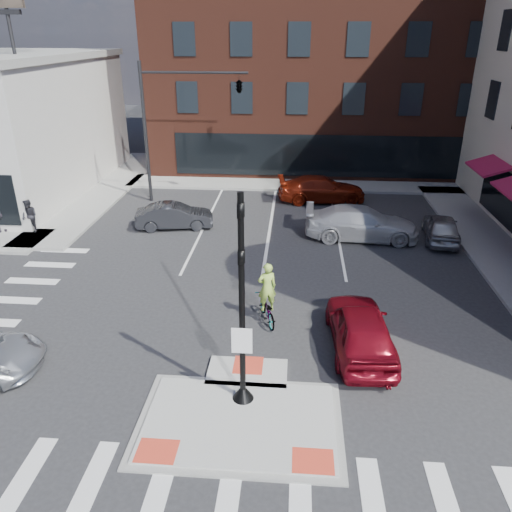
# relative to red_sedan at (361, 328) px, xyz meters

# --- Properties ---
(ground) EXTENTS (120.00, 120.00, 0.00)m
(ground) POSITION_rel_red_sedan_xyz_m (-3.50, -3.23, -0.78)
(ground) COLOR #28282B
(ground) RESTS_ON ground
(refuge_island) EXTENTS (5.40, 4.65, 0.13)m
(refuge_island) POSITION_rel_red_sedan_xyz_m (-3.50, -3.48, -0.73)
(refuge_island) COLOR gray
(refuge_island) RESTS_ON ground
(sidewalk_e) EXTENTS (3.00, 24.00, 0.15)m
(sidewalk_e) POSITION_rel_red_sedan_xyz_m (7.30, 6.77, -0.71)
(sidewalk_e) COLOR gray
(sidewalk_e) RESTS_ON ground
(sidewalk_n) EXTENTS (26.00, 3.00, 0.15)m
(sidewalk_n) POSITION_rel_red_sedan_xyz_m (-0.50, 18.77, -0.71)
(sidewalk_n) COLOR gray
(sidewalk_n) RESTS_ON ground
(building_n) EXTENTS (24.40, 18.40, 15.50)m
(building_n) POSITION_rel_red_sedan_xyz_m (-0.50, 28.76, 7.02)
(building_n) COLOR #4A2117
(building_n) RESTS_ON ground
(building_far_left) EXTENTS (10.00, 12.00, 10.00)m
(building_far_left) POSITION_rel_red_sedan_xyz_m (-7.50, 48.77, 4.22)
(building_far_left) COLOR slate
(building_far_left) RESTS_ON ground
(building_far_right) EXTENTS (12.00, 12.00, 12.00)m
(building_far_right) POSITION_rel_red_sedan_xyz_m (5.50, 50.77, 5.22)
(building_far_right) COLOR brown
(building_far_right) RESTS_ON ground
(signal_pole) EXTENTS (0.60, 0.60, 5.98)m
(signal_pole) POSITION_rel_red_sedan_xyz_m (-3.50, -2.83, 1.57)
(signal_pole) COLOR black
(signal_pole) RESTS_ON refuge_island
(mast_arm_signal) EXTENTS (6.10, 2.24, 8.00)m
(mast_arm_signal) POSITION_rel_red_sedan_xyz_m (-6.97, 14.77, 5.42)
(mast_arm_signal) COLOR black
(mast_arm_signal) RESTS_ON ground
(red_sedan) EXTENTS (2.12, 4.70, 1.57)m
(red_sedan) POSITION_rel_red_sedan_xyz_m (0.00, 0.00, 0.00)
(red_sedan) COLOR maroon
(red_sedan) RESTS_ON ground
(white_pickup) EXTENTS (5.60, 2.40, 1.61)m
(white_pickup) POSITION_rel_red_sedan_xyz_m (1.09, 9.65, 0.02)
(white_pickup) COLOR silver
(white_pickup) RESTS_ON ground
(bg_car_dark) EXTENTS (4.16, 2.09, 1.31)m
(bg_car_dark) POSITION_rel_red_sedan_xyz_m (-8.49, 10.33, -0.13)
(bg_car_dark) COLOR #292A2F
(bg_car_dark) RESTS_ON ground
(bg_car_silver) EXTENTS (2.05, 4.03, 1.31)m
(bg_car_silver) POSITION_rel_red_sedan_xyz_m (5.00, 9.77, -0.13)
(bg_car_silver) COLOR #A7AAAE
(bg_car_silver) RESTS_ON ground
(bg_car_red) EXTENTS (5.47, 2.81, 1.52)m
(bg_car_red) POSITION_rel_red_sedan_xyz_m (-0.65, 15.52, -0.02)
(bg_car_red) COLOR maroon
(bg_car_red) RESTS_ON ground
(cyclist) EXTENTS (1.17, 1.91, 2.27)m
(cyclist) POSITION_rel_red_sedan_xyz_m (-3.10, 1.49, -0.02)
(cyclist) COLOR #3F3F44
(cyclist) RESTS_ON ground
(pedestrian_a) EXTENTS (1.01, 0.91, 1.70)m
(pedestrian_a) POSITION_rel_red_sedan_xyz_m (-15.50, 8.77, 0.22)
(pedestrian_a) COLOR black
(pedestrian_a) RESTS_ON sidewalk_nw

